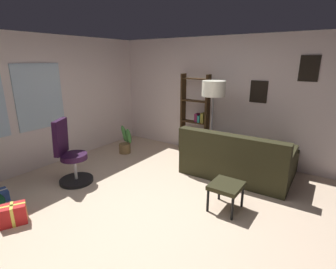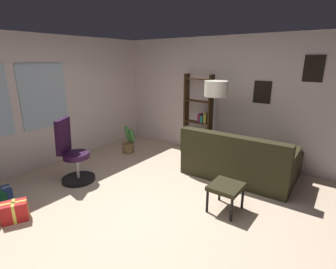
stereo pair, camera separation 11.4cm
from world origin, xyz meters
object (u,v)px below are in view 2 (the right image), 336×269
at_px(footstool, 226,188).
at_px(floor_lamp, 216,93).
at_px(office_chair, 73,157).
at_px(potted_plant, 129,142).
at_px(gift_box_red, 15,212).
at_px(couch, 247,160).
at_px(bookshelf, 198,120).

height_order(footstool, floor_lamp, floor_lamp).
relative_size(office_chair, potted_plant, 1.71).
distance_m(office_chair, floor_lamp, 2.78).
relative_size(gift_box_red, potted_plant, 0.56).
distance_m(footstool, potted_plant, 2.90).
bearing_deg(potted_plant, floor_lamp, -77.95).
distance_m(gift_box_red, potted_plant, 2.82).
height_order(couch, bookshelf, bookshelf).
distance_m(office_chair, potted_plant, 1.63).
height_order(gift_box_red, floor_lamp, floor_lamp).
height_order(footstool, gift_box_red, footstool).
bearing_deg(footstool, gift_box_red, 131.53).
xyz_separation_m(office_chair, potted_plant, (1.59, 0.27, -0.20)).
bearing_deg(footstool, bookshelf, 40.05).
bearing_deg(floor_lamp, footstool, -146.34).
relative_size(couch, bookshelf, 1.07).
xyz_separation_m(bookshelf, potted_plant, (-0.88, 1.29, -0.54)).
bearing_deg(gift_box_red, footstool, -48.47).
height_order(office_chair, floor_lamp, floor_lamp).
bearing_deg(footstool, couch, 7.51).
bearing_deg(bookshelf, floor_lamp, -127.18).
height_order(floor_lamp, potted_plant, floor_lamp).
bearing_deg(office_chair, potted_plant, 9.68).
bearing_deg(gift_box_red, couch, -31.67).
bearing_deg(bookshelf, office_chair, 157.49).
height_order(couch, office_chair, office_chair).
bearing_deg(couch, footstool, -172.49).
bearing_deg(gift_box_red, bookshelf, -10.08).
height_order(office_chair, bookshelf, bookshelf).
bearing_deg(couch, potted_plant, 98.92).
bearing_deg(floor_lamp, bookshelf, 52.82).
xyz_separation_m(footstool, gift_box_red, (-1.87, 2.11, -0.21)).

